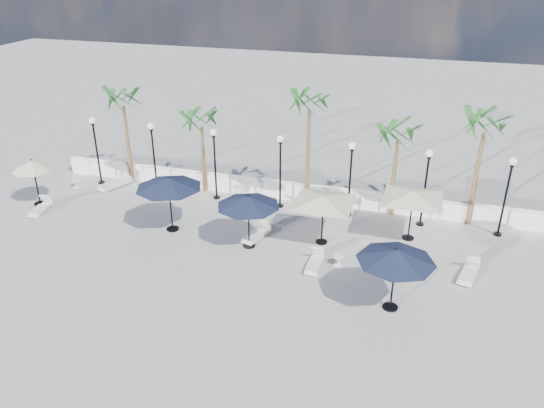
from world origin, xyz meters
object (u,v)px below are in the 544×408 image
(lounger_0, at_px, (115,183))
(parasol_navy_mid, at_px, (248,201))
(lounger_4, at_px, (314,263))
(parasol_navy_left, at_px, (169,183))
(lounger_1, at_px, (41,208))
(parasol_cream_sq_b, at_px, (414,191))
(parasol_navy_right, at_px, (396,256))
(lounger_6, at_px, (469,272))
(lounger_2, at_px, (176,193))
(lounger_5, at_px, (257,234))
(parasol_cream_sq_a, at_px, (324,196))
(parasol_cream_small, at_px, (33,166))
(lounger_3, at_px, (235,199))

(lounger_0, bearing_deg, parasol_navy_mid, -0.43)
(lounger_4, distance_m, parasol_navy_left, 7.57)
(lounger_0, xyz_separation_m, lounger_4, (12.38, -4.84, -0.04))
(lounger_4, bearing_deg, lounger_1, 175.39)
(lounger_0, relative_size, parasol_cream_sq_b, 0.40)
(parasol_navy_mid, bearing_deg, parasol_navy_left, 173.91)
(lounger_1, xyz_separation_m, parasol_navy_right, (17.64, -3.02, 2.04))
(lounger_6, xyz_separation_m, parasol_navy_mid, (-9.30, -0.19, 1.99))
(lounger_1, relative_size, parasol_cream_sq_b, 0.33)
(lounger_2, bearing_deg, lounger_5, -30.71)
(lounger_5, distance_m, parasol_cream_sq_a, 3.65)
(parasol_cream_small, bearing_deg, lounger_6, -2.06)
(lounger_2, distance_m, lounger_6, 15.15)
(lounger_3, xyz_separation_m, parasol_cream_small, (-9.64, -3.03, 1.91))
(lounger_4, height_order, parasol_cream_sq_a, parasol_cream_sq_a)
(lounger_0, distance_m, lounger_6, 18.90)
(lounger_6, relative_size, parasol_navy_left, 0.59)
(parasol_cream_sq_b, bearing_deg, parasol_navy_left, -167.87)
(parasol_navy_right, bearing_deg, parasol_cream_small, 168.44)
(lounger_4, xyz_separation_m, lounger_5, (-3.07, 1.63, 0.01))
(lounger_2, xyz_separation_m, parasol_cream_sq_b, (12.17, -1.06, 2.14))
(lounger_2, distance_m, lounger_5, 6.29)
(lounger_6, relative_size, parasol_cream_small, 0.72)
(lounger_4, height_order, parasol_navy_right, parasol_navy_right)
(parasol_cream_sq_a, height_order, parasol_cream_small, parasol_cream_sq_a)
(lounger_4, bearing_deg, parasol_navy_right, -30.47)
(parasol_cream_sq_a, bearing_deg, lounger_4, -86.31)
(lounger_2, bearing_deg, lounger_1, -150.40)
(parasol_navy_left, bearing_deg, parasol_navy_right, -17.08)
(lounger_2, relative_size, parasol_navy_mid, 0.65)
(lounger_4, bearing_deg, lounger_2, 151.35)
(lounger_0, bearing_deg, lounger_1, -94.83)
(parasol_navy_right, bearing_deg, lounger_5, 150.84)
(lounger_2, height_order, parasol_navy_mid, parasol_navy_mid)
(parasol_navy_mid, bearing_deg, lounger_3, 118.19)
(parasol_navy_mid, bearing_deg, lounger_6, 1.17)
(lounger_5, height_order, parasol_navy_right, parasol_navy_right)
(parasol_navy_mid, relative_size, parasol_navy_right, 0.98)
(lounger_1, height_order, lounger_2, lounger_2)
(lounger_1, relative_size, parasol_navy_mid, 0.61)
(parasol_navy_right, distance_m, parasol_cream_sq_a, 5.28)
(lounger_0, relative_size, parasol_cream_sq_a, 0.40)
(lounger_3, bearing_deg, lounger_6, -24.08)
(lounger_3, height_order, parasol_navy_right, parasol_navy_right)
(lounger_0, xyz_separation_m, parasol_cream_sq_a, (12.25, -2.75, 2.08))
(lounger_5, distance_m, parasol_navy_mid, 2.14)
(lounger_6, height_order, parasol_cream_sq_b, parasol_cream_sq_b)
(lounger_5, bearing_deg, parasol_navy_mid, -81.27)
(lounger_5, relative_size, parasol_navy_right, 0.63)
(lounger_3, relative_size, lounger_5, 1.06)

